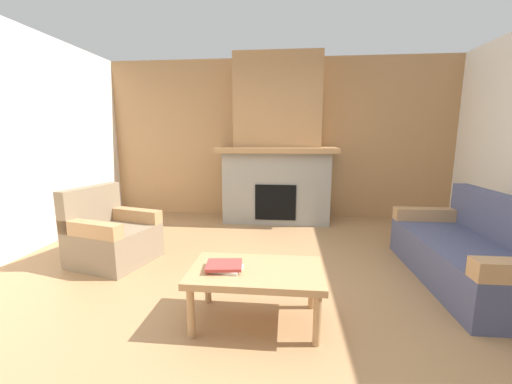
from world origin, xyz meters
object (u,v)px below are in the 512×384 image
(armchair, at_px, (111,236))
(coffee_table, at_px, (256,276))
(couch, at_px, (473,254))
(fireplace, at_px, (277,151))

(armchair, relative_size, coffee_table, 0.93)
(couch, relative_size, coffee_table, 1.81)
(coffee_table, bearing_deg, couch, 23.27)
(armchair, bearing_deg, couch, -2.23)
(fireplace, distance_m, armchair, 2.83)
(couch, bearing_deg, fireplace, 132.61)
(fireplace, height_order, couch, fireplace)
(fireplace, bearing_deg, coffee_table, -90.78)
(fireplace, relative_size, coffee_table, 2.70)
(coffee_table, bearing_deg, fireplace, 89.22)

